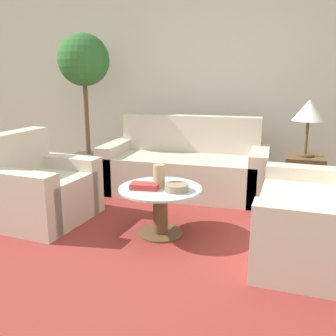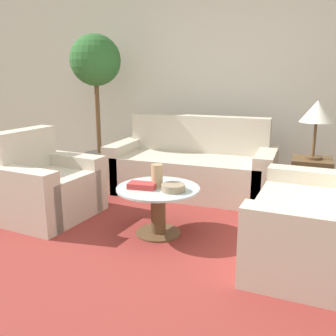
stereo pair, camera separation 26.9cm
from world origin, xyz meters
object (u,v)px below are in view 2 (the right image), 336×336
(bowl, at_px, (173,188))
(sofa_main, at_px, (193,168))
(armchair, at_px, (45,188))
(coffee_table, at_px, (158,204))
(table_lamp, at_px, (317,113))
(loveseat, at_px, (317,224))
(potted_plant, at_px, (96,79))
(vase, at_px, (157,176))
(book_stack, at_px, (142,186))

(bowl, bearing_deg, sofa_main, 99.78)
(armchair, xyz_separation_m, coffee_table, (1.22, -0.02, -0.01))
(table_lamp, bearing_deg, coffee_table, -137.77)
(sofa_main, xyz_separation_m, table_lamp, (1.33, -0.16, 0.72))
(loveseat, xyz_separation_m, potted_plant, (-2.78, 1.54, 1.03))
(loveseat, height_order, vase, loveseat)
(potted_plant, relative_size, book_stack, 7.65)
(sofa_main, distance_m, potted_plant, 1.75)
(loveseat, relative_size, table_lamp, 2.31)
(potted_plant, bearing_deg, coffee_table, -45.81)
(sofa_main, distance_m, bowl, 1.39)
(armchair, xyz_separation_m, potted_plant, (-0.25, 1.50, 1.03))
(table_lamp, height_order, potted_plant, potted_plant)
(vase, bearing_deg, book_stack, -140.79)
(sofa_main, distance_m, loveseat, 1.91)
(coffee_table, relative_size, vase, 3.63)
(table_lamp, bearing_deg, vase, -138.29)
(potted_plant, xyz_separation_m, book_stack, (1.36, -1.59, -0.86))
(potted_plant, bearing_deg, armchair, -80.43)
(sofa_main, distance_m, book_stack, 1.39)
(armchair, bearing_deg, vase, -84.53)
(coffee_table, distance_m, book_stack, 0.23)
(vase, height_order, book_stack, vase)
(potted_plant, height_order, book_stack, potted_plant)
(armchair, bearing_deg, loveseat, -84.94)
(sofa_main, relative_size, book_stack, 7.75)
(table_lamp, bearing_deg, sofa_main, 172.96)
(armchair, bearing_deg, potted_plant, 15.55)
(sofa_main, xyz_separation_m, armchair, (-1.15, -1.28, -0.00))
(coffee_table, height_order, potted_plant, potted_plant)
(vase, bearing_deg, armchair, 179.49)
(loveseat, distance_m, vase, 1.34)
(bowl, bearing_deg, table_lamp, 47.42)
(coffee_table, height_order, vase, vase)
(sofa_main, height_order, coffee_table, sofa_main)
(coffee_table, bearing_deg, vase, 128.00)
(bowl, bearing_deg, vase, 158.81)
(loveseat, bearing_deg, armchair, -87.82)
(armchair, distance_m, coffee_table, 1.22)
(vase, bearing_deg, coffee_table, -52.00)
(sofa_main, bearing_deg, vase, -87.12)
(loveseat, xyz_separation_m, book_stack, (-1.42, -0.06, 0.17))
(sofa_main, distance_m, armchair, 1.72)
(loveseat, height_order, book_stack, loveseat)
(loveseat, height_order, bowl, loveseat)
(sofa_main, bearing_deg, armchair, -131.94)
(sofa_main, relative_size, table_lamp, 3.26)
(coffee_table, xyz_separation_m, bowl, (0.16, -0.05, 0.18))
(armchair, bearing_deg, bowl, -87.17)
(bowl, xyz_separation_m, book_stack, (-0.28, -0.02, -0.01))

